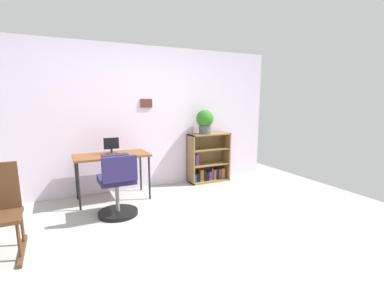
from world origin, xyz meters
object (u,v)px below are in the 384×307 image
object	(u,v)px
office_chair	(118,189)
keyboard	(115,155)
bookshelf_low	(207,161)
potted_plant_on_shelf	(205,121)
monitor	(111,146)
desk	(112,158)

from	to	relation	value
office_chair	keyboard	bearing A→B (deg)	80.51
bookshelf_low	potted_plant_on_shelf	size ratio (longest dim) A/B	2.09
monitor	bookshelf_low	world-z (taller)	monitor
desk	bookshelf_low	distance (m)	1.82
office_chair	monitor	bearing A→B (deg)	83.92
keyboard	bookshelf_low	size ratio (longest dim) A/B	0.41
keyboard	bookshelf_low	xyz separation A→B (m)	(1.75, 0.35, -0.33)
keyboard	office_chair	xyz separation A→B (m)	(-0.10, -0.57, -0.35)
bookshelf_low	potted_plant_on_shelf	bearing A→B (deg)	-149.26
office_chair	bookshelf_low	world-z (taller)	bookshelf_low
desk	potted_plant_on_shelf	distance (m)	1.77
monitor	office_chair	bearing A→B (deg)	-96.08
office_chair	desk	bearing A→B (deg)	84.67
keyboard	potted_plant_on_shelf	size ratio (longest dim) A/B	0.86
desk	office_chair	size ratio (longest dim) A/B	1.29
monitor	potted_plant_on_shelf	xyz separation A→B (m)	(1.68, 0.13, 0.32)
monitor	potted_plant_on_shelf	distance (m)	1.71
desk	keyboard	xyz separation A→B (m)	(0.03, -0.11, 0.07)
desk	keyboard	world-z (taller)	keyboard
monitor	bookshelf_low	distance (m)	1.83
keyboard	bookshelf_low	world-z (taller)	bookshelf_low
desk	potted_plant_on_shelf	xyz separation A→B (m)	(1.69, 0.18, 0.49)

